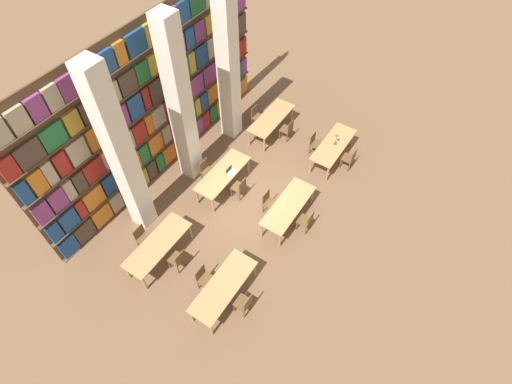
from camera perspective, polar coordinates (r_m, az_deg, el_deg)
The scene contains 25 objects.
ground_plane at distance 13.68m, azimuth -0.44°, elevation -1.55°, with size 40.00×40.00×0.00m, color brown.
bookshelf_bank at distance 13.56m, azimuth -13.97°, elevation 12.18°, with size 10.14×0.35×5.50m.
pillar_left at distance 11.56m, azimuth -18.66°, elevation 4.82°, with size 0.58×0.58×6.00m.
pillar_center at distance 12.71m, azimuth -10.75°, elevation 11.90°, with size 0.58×0.58×6.00m.
pillar_right at distance 14.21m, azimuth -4.04°, elevation 17.48°, with size 0.58×0.58×6.00m.
reading_table_0 at distance 11.37m, azimuth -4.66°, elevation -13.37°, with size 2.26×0.83×0.76m.
chair_0 at distance 11.37m, azimuth -1.65°, elevation -15.61°, with size 0.42×0.40×0.88m.
chair_1 at distance 11.78m, azimuth -7.43°, elevation -12.06°, with size 0.42×0.40×0.88m.
reading_table_1 at distance 12.79m, azimuth 4.63°, elevation -2.07°, with size 2.26×0.83×0.76m.
chair_2 at distance 12.78m, azimuth 7.21°, elevation -4.09°, with size 0.42×0.40×0.88m.
chair_3 at distance 13.13m, azimuth 1.86°, elevation -1.36°, with size 0.42×0.40×0.88m.
reading_table_2 at distance 14.79m, azimuth 11.01°, elevation 6.51°, with size 2.26×0.83×0.76m.
chair_4 at distance 14.77m, azimuth 13.24°, elevation 4.74°, with size 0.42×0.40×0.88m.
chair_5 at distance 15.08m, azimuth 8.44°, elevation 6.94°, with size 0.42×0.40×0.88m.
desk_lamp_0 at distance 14.55m, azimuth 11.42°, elevation 7.63°, with size 0.14×0.14×0.46m.
reading_table_3 at distance 12.31m, azimuth -13.83°, elevation -7.42°, with size 2.26×0.83×0.76m.
chair_6 at distance 12.18m, azimuth -11.08°, elevation -9.41°, with size 0.42×0.40×0.88m.
chair_7 at distance 12.83m, azimuth -15.85°, elevation -6.23°, with size 0.42×0.40×0.88m.
reading_table_4 at distance 13.64m, azimuth -4.76°, elevation 2.51°, with size 2.26×0.83×0.76m.
chair_8 at distance 13.51m, azimuth -2.34°, elevation 0.70°, with size 0.42×0.40×0.88m.
chair_9 at distance 14.09m, azimuth -7.03°, elevation 3.10°, with size 0.42×0.40×0.88m.
laptop at distance 13.54m, azimuth -3.61°, elevation 2.92°, with size 0.32×0.22×0.21m.
reading_table_5 at distance 15.59m, azimuth 2.23°, elevation 10.37°, with size 2.26×0.83×0.76m.
chair_10 at distance 15.50m, azimuth 4.52°, elevation 8.93°, with size 0.42×0.40×0.88m.
chair_11 at distance 16.02m, azimuth 0.12°, elevation 10.81°, with size 0.42×0.40×0.88m.
Camera 1 is at (-6.80, -4.55, 10.96)m, focal length 28.00 mm.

